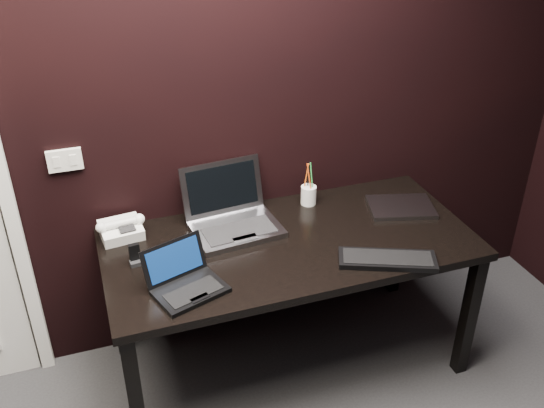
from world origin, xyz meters
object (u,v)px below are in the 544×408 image
object	(u,v)px
silver_laptop	(233,218)
desk	(290,254)
ext_keyboard	(387,259)
closed_laptop	(401,207)
netbook	(186,282)
desk_phone	(121,229)
pen_cup	(309,194)
mobile_phone	(135,257)

from	to	relation	value
silver_laptop	desk	bearing A→B (deg)	-42.60
ext_keyboard	closed_laptop	world-z (taller)	ext_keyboard
netbook	desk	bearing A→B (deg)	20.40
closed_laptop	desk_phone	world-z (taller)	desk_phone
desk	closed_laptop	world-z (taller)	closed_laptop
silver_laptop	pen_cup	size ratio (longest dim) A/B	1.89
desk_phone	mobile_phone	xyz separation A→B (m)	(0.03, -0.24, -0.00)
mobile_phone	ext_keyboard	bearing A→B (deg)	-18.44
desk	mobile_phone	world-z (taller)	mobile_phone
desk	desk_phone	xyz separation A→B (m)	(-0.73, 0.29, 0.12)
ext_keyboard	pen_cup	distance (m)	0.60
netbook	desk_phone	world-z (taller)	netbook
desk	ext_keyboard	size ratio (longest dim) A/B	3.81
netbook	silver_laptop	world-z (taller)	silver_laptop
netbook	mobile_phone	bearing A→B (deg)	124.50
mobile_phone	pen_cup	distance (m)	0.94
silver_laptop	netbook	bearing A→B (deg)	-128.11
pen_cup	silver_laptop	bearing A→B (deg)	-167.86
desk_phone	mobile_phone	size ratio (longest dim) A/B	2.40
ext_keyboard	pen_cup	world-z (taller)	pen_cup
desk	closed_laptop	distance (m)	0.64
ext_keyboard	closed_laptop	distance (m)	0.48
ext_keyboard	desk_phone	bearing A→B (deg)	151.47
closed_laptop	silver_laptop	bearing A→B (deg)	172.58
closed_laptop	mobile_phone	xyz separation A→B (m)	(-1.33, -0.04, 0.03)
ext_keyboard	mobile_phone	distance (m)	1.10
desk	ext_keyboard	bearing A→B (deg)	-40.74
desk_phone	closed_laptop	bearing A→B (deg)	-8.29
netbook	mobile_phone	size ratio (longest dim) A/B	3.55
desk	pen_cup	size ratio (longest dim) A/B	7.40
netbook	desk_phone	distance (m)	0.52
desk	silver_laptop	world-z (taller)	silver_laptop
silver_laptop	ext_keyboard	world-z (taller)	silver_laptop
silver_laptop	closed_laptop	xyz separation A→B (m)	(0.85, -0.11, -0.04)
desk	netbook	world-z (taller)	netbook
desk	silver_laptop	xyz separation A→B (m)	(-0.22, 0.20, 0.13)
desk	ext_keyboard	xyz separation A→B (m)	(0.34, -0.30, 0.09)
silver_laptop	mobile_phone	xyz separation A→B (m)	(-0.48, -0.15, -0.02)
silver_laptop	desk_phone	size ratio (longest dim) A/B	1.88
ext_keyboard	mobile_phone	size ratio (longest dim) A/B	4.63
closed_laptop	ext_keyboard	bearing A→B (deg)	-126.43
desk	desk_phone	distance (m)	0.79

